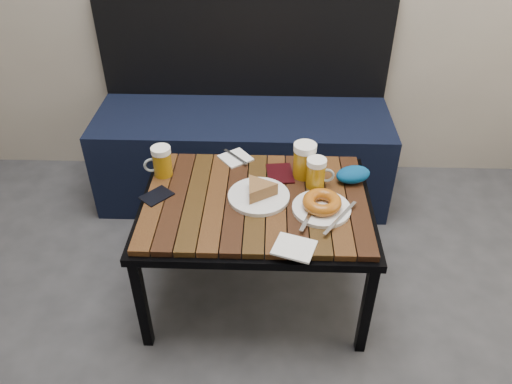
{
  "coord_description": "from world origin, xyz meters",
  "views": [
    {
      "loc": [
        0.24,
        -0.37,
        1.56
      ],
      "look_at": [
        0.19,
        1.06,
        0.5
      ],
      "focal_mm": 35.0,
      "sensor_mm": 36.0,
      "label": 1
    }
  ],
  "objects_px": {
    "cafe_table": "(256,208)",
    "plate_bagel": "(322,205)",
    "passport_navy": "(157,196)",
    "knit_pouch": "(353,175)",
    "beer_mug_left": "(161,161)",
    "beer_mug_right": "(316,173)",
    "beer_mug_centre": "(305,160)",
    "plate_pie": "(259,192)",
    "passport_burgundy": "(280,173)",
    "bench": "(243,144)"
  },
  "relations": [
    {
      "from": "cafe_table",
      "to": "plate_bagel",
      "type": "bearing_deg",
      "value": -14.95
    },
    {
      "from": "passport_navy",
      "to": "knit_pouch",
      "type": "relative_size",
      "value": 0.81
    },
    {
      "from": "beer_mug_left",
      "to": "beer_mug_right",
      "type": "bearing_deg",
      "value": 158.17
    },
    {
      "from": "beer_mug_centre",
      "to": "plate_bagel",
      "type": "height_order",
      "value": "beer_mug_centre"
    },
    {
      "from": "plate_bagel",
      "to": "knit_pouch",
      "type": "distance_m",
      "value": 0.22
    },
    {
      "from": "plate_pie",
      "to": "passport_burgundy",
      "type": "height_order",
      "value": "plate_pie"
    },
    {
      "from": "beer_mug_right",
      "to": "plate_bagel",
      "type": "xyz_separation_m",
      "value": [
        0.01,
        -0.15,
        -0.03
      ]
    },
    {
      "from": "beer_mug_left",
      "to": "passport_navy",
      "type": "height_order",
      "value": "beer_mug_left"
    },
    {
      "from": "plate_pie",
      "to": "knit_pouch",
      "type": "xyz_separation_m",
      "value": [
        0.35,
        0.12,
        0.0
      ]
    },
    {
      "from": "beer_mug_left",
      "to": "knit_pouch",
      "type": "relative_size",
      "value": 0.9
    },
    {
      "from": "beer_mug_left",
      "to": "beer_mug_centre",
      "type": "relative_size",
      "value": 0.86
    },
    {
      "from": "beer_mug_centre",
      "to": "knit_pouch",
      "type": "xyz_separation_m",
      "value": [
        0.18,
        -0.03,
        -0.04
      ]
    },
    {
      "from": "bench",
      "to": "plate_bagel",
      "type": "xyz_separation_m",
      "value": [
        0.32,
        -0.76,
        0.22
      ]
    },
    {
      "from": "bench",
      "to": "plate_pie",
      "type": "relative_size",
      "value": 6.29
    },
    {
      "from": "passport_navy",
      "to": "knit_pouch",
      "type": "height_order",
      "value": "knit_pouch"
    },
    {
      "from": "plate_bagel",
      "to": "knit_pouch",
      "type": "height_order",
      "value": "knit_pouch"
    },
    {
      "from": "beer_mug_centre",
      "to": "passport_burgundy",
      "type": "height_order",
      "value": "beer_mug_centre"
    },
    {
      "from": "cafe_table",
      "to": "beer_mug_centre",
      "type": "distance_m",
      "value": 0.26
    },
    {
      "from": "passport_burgundy",
      "to": "knit_pouch",
      "type": "bearing_deg",
      "value": -14.31
    },
    {
      "from": "beer_mug_left",
      "to": "beer_mug_centre",
      "type": "bearing_deg",
      "value": 164.63
    },
    {
      "from": "beer_mug_left",
      "to": "passport_navy",
      "type": "xyz_separation_m",
      "value": [
        0.0,
        -0.14,
        -0.06
      ]
    },
    {
      "from": "passport_burgundy",
      "to": "plate_bagel",
      "type": "bearing_deg",
      "value": -63.56
    },
    {
      "from": "cafe_table",
      "to": "plate_bagel",
      "type": "height_order",
      "value": "plate_bagel"
    },
    {
      "from": "bench",
      "to": "passport_navy",
      "type": "relative_size",
      "value": 13.03
    },
    {
      "from": "bench",
      "to": "passport_navy",
      "type": "height_order",
      "value": "bench"
    },
    {
      "from": "bench",
      "to": "beer_mug_right",
      "type": "height_order",
      "value": "bench"
    },
    {
      "from": "cafe_table",
      "to": "plate_pie",
      "type": "bearing_deg",
      "value": 14.02
    },
    {
      "from": "beer_mug_right",
      "to": "knit_pouch",
      "type": "xyz_separation_m",
      "value": [
        0.14,
        0.04,
        -0.03
      ]
    },
    {
      "from": "beer_mug_centre",
      "to": "plate_bagel",
      "type": "relative_size",
      "value": 0.55
    },
    {
      "from": "plate_bagel",
      "to": "beer_mug_right",
      "type": "bearing_deg",
      "value": 94.5
    },
    {
      "from": "beer_mug_centre",
      "to": "passport_burgundy",
      "type": "xyz_separation_m",
      "value": [
        -0.09,
        0.01,
        -0.07
      ]
    },
    {
      "from": "cafe_table",
      "to": "beer_mug_centre",
      "type": "xyz_separation_m",
      "value": [
        0.18,
        0.15,
        0.11
      ]
    },
    {
      "from": "passport_navy",
      "to": "knit_pouch",
      "type": "distance_m",
      "value": 0.73
    },
    {
      "from": "plate_bagel",
      "to": "knit_pouch",
      "type": "xyz_separation_m",
      "value": [
        0.13,
        0.18,
        0.01
      ]
    },
    {
      "from": "plate_pie",
      "to": "beer_mug_centre",
      "type": "bearing_deg",
      "value": 40.98
    },
    {
      "from": "bench",
      "to": "passport_navy",
      "type": "bearing_deg",
      "value": -111.29
    },
    {
      "from": "beer_mug_centre",
      "to": "bench",
      "type": "bearing_deg",
      "value": 124.61
    },
    {
      "from": "passport_navy",
      "to": "plate_bagel",
      "type": "bearing_deg",
      "value": 35.65
    },
    {
      "from": "beer_mug_left",
      "to": "passport_burgundy",
      "type": "xyz_separation_m",
      "value": [
        0.45,
        0.02,
        -0.06
      ]
    },
    {
      "from": "beer_mug_left",
      "to": "plate_bagel",
      "type": "bearing_deg",
      "value": 144.83
    },
    {
      "from": "beer_mug_centre",
      "to": "passport_burgundy",
      "type": "distance_m",
      "value": 0.11
    },
    {
      "from": "bench",
      "to": "beer_mug_right",
      "type": "distance_m",
      "value": 0.73
    },
    {
      "from": "beer_mug_right",
      "to": "knit_pouch",
      "type": "bearing_deg",
      "value": 14.09
    },
    {
      "from": "beer_mug_right",
      "to": "bench",
      "type": "bearing_deg",
      "value": 116.05
    },
    {
      "from": "beer_mug_centre",
      "to": "passport_navy",
      "type": "height_order",
      "value": "beer_mug_centre"
    },
    {
      "from": "plate_bagel",
      "to": "plate_pie",
      "type": "bearing_deg",
      "value": 163.82
    },
    {
      "from": "beer_mug_right",
      "to": "passport_navy",
      "type": "distance_m",
      "value": 0.59
    },
    {
      "from": "beer_mug_centre",
      "to": "beer_mug_right",
      "type": "relative_size",
      "value": 1.19
    },
    {
      "from": "plate_bagel",
      "to": "knit_pouch",
      "type": "bearing_deg",
      "value": 54.6
    },
    {
      "from": "beer_mug_centre",
      "to": "knit_pouch",
      "type": "bearing_deg",
      "value": -0.18
    }
  ]
}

